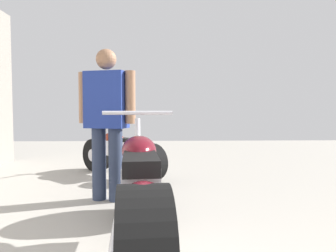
{
  "coord_description": "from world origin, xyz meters",
  "views": [
    {
      "loc": [
        -0.01,
        -0.11,
        1.04
      ],
      "look_at": [
        0.1,
        3.2,
        0.86
      ],
      "focal_mm": 33.79,
      "sensor_mm": 36.0,
      "label": 1
    }
  ],
  "objects": [
    {
      "name": "ground_plane",
      "position": [
        0.0,
        3.02,
        0.0
      ],
      "size": [
        14.48,
        14.48,
        0.0
      ],
      "primitive_type": "plane",
      "color": "#A8A399"
    },
    {
      "name": "motorcycle_black_naked",
      "position": [
        -0.56,
        4.81,
        0.34
      ],
      "size": [
        1.45,
        1.37,
        0.83
      ],
      "color": "black",
      "rests_on": "ground_plane"
    },
    {
      "name": "mechanic_in_blue",
      "position": [
        -0.58,
        3.49,
        0.97
      ],
      "size": [
        0.69,
        0.37,
        1.72
      ],
      "color": "#2D3851",
      "rests_on": "ground_plane"
    },
    {
      "name": "motorcycle_maroon_cruiser",
      "position": [
        -0.13,
        2.13,
        0.42
      ],
      "size": [
        0.65,
        2.21,
        1.03
      ],
      "color": "black",
      "rests_on": "ground_plane"
    }
  ]
}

